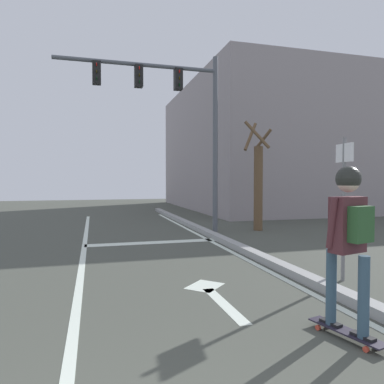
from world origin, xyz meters
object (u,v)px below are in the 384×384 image
Objects in this scene: street_sign_post at (344,188)px; roadside_tree at (258,182)px; traffic_signal_mast at (172,103)px; skateboard at (346,332)px; skater at (349,227)px.

street_sign_post is 5.84m from roadside_tree.
traffic_signal_mast is 2.37× the size of street_sign_post.
roadside_tree is (1.27, 5.70, 0.05)m from street_sign_post.
roadside_tree is at bearing 77.45° from street_sign_post.
street_sign_post reaches higher than skateboard.
traffic_signal_mast is 1.55× the size of roadside_tree.
street_sign_post is at bearing 52.17° from skateboard.
street_sign_post is (1.59, -5.83, -2.47)m from traffic_signal_mast.
roadside_tree is (2.68, 7.52, 1.51)m from skateboard.
skater is 8.01m from roadside_tree.
skater is 0.48× the size of roadside_tree.
skateboard is 0.16× the size of traffic_signal_mast.
skateboard is at bearing 103.86° from skater.
traffic_signal_mast is at bearing 91.35° from skater.
street_sign_post reaches higher than skater.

